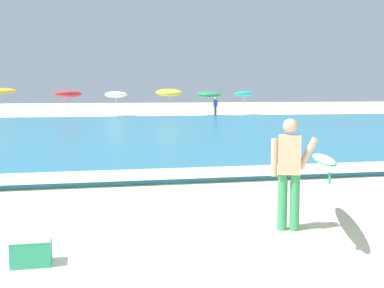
{
  "coord_description": "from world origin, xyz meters",
  "views": [
    {
      "loc": [
        -1.32,
        -6.4,
        2.15
      ],
      "look_at": [
        0.68,
        3.15,
        1.1
      ],
      "focal_mm": 46.49,
      "sensor_mm": 36.0,
      "label": 1
    }
  ],
  "objects_px": {
    "beach_umbrella_2": "(68,94)",
    "cooler_box": "(31,250)",
    "beach_umbrella_6": "(244,94)",
    "beachgoer_near_row_left": "(215,106)",
    "beach_umbrella_5": "(208,94)",
    "surfer_with_board": "(305,165)",
    "beach_umbrella_4": "(169,93)",
    "beach_umbrella_1": "(1,91)",
    "beach_umbrella_3": "(116,95)"
  },
  "relations": [
    {
      "from": "beach_umbrella_1",
      "to": "beachgoer_near_row_left",
      "type": "relative_size",
      "value": 1.51
    },
    {
      "from": "beachgoer_near_row_left",
      "to": "beach_umbrella_5",
      "type": "bearing_deg",
      "value": 96.69
    },
    {
      "from": "cooler_box",
      "to": "beach_umbrella_4",
      "type": "bearing_deg",
      "value": 78.06
    },
    {
      "from": "beach_umbrella_1",
      "to": "beach_umbrella_2",
      "type": "relative_size",
      "value": 1.07
    },
    {
      "from": "beach_umbrella_1",
      "to": "cooler_box",
      "type": "height_order",
      "value": "beach_umbrella_1"
    },
    {
      "from": "beach_umbrella_3",
      "to": "beachgoer_near_row_left",
      "type": "xyz_separation_m",
      "value": [
        8.01,
        -2.42,
        -0.96
      ]
    },
    {
      "from": "surfer_with_board",
      "to": "beach_umbrella_4",
      "type": "relative_size",
      "value": 1.13
    },
    {
      "from": "surfer_with_board",
      "to": "beach_umbrella_2",
      "type": "height_order",
      "value": "beach_umbrella_2"
    },
    {
      "from": "beach_umbrella_6",
      "to": "beachgoer_near_row_left",
      "type": "height_order",
      "value": "beach_umbrella_6"
    },
    {
      "from": "beach_umbrella_2",
      "to": "cooler_box",
      "type": "distance_m",
      "value": 34.49
    },
    {
      "from": "beachgoer_near_row_left",
      "to": "cooler_box",
      "type": "distance_m",
      "value": 35.36
    },
    {
      "from": "beachgoer_near_row_left",
      "to": "cooler_box",
      "type": "bearing_deg",
      "value": -108.18
    },
    {
      "from": "beach_umbrella_5",
      "to": "surfer_with_board",
      "type": "bearing_deg",
      "value": -101.29
    },
    {
      "from": "beachgoer_near_row_left",
      "to": "cooler_box",
      "type": "height_order",
      "value": "beachgoer_near_row_left"
    },
    {
      "from": "surfer_with_board",
      "to": "beach_umbrella_6",
      "type": "distance_m",
      "value": 37.72
    },
    {
      "from": "beach_umbrella_2",
      "to": "cooler_box",
      "type": "bearing_deg",
      "value": -88.69
    },
    {
      "from": "beach_umbrella_1",
      "to": "beach_umbrella_2",
      "type": "bearing_deg",
      "value": -0.02
    },
    {
      "from": "beach_umbrella_3",
      "to": "beach_umbrella_5",
      "type": "relative_size",
      "value": 0.93
    },
    {
      "from": "beach_umbrella_1",
      "to": "beach_umbrella_3",
      "type": "xyz_separation_m",
      "value": [
        8.84,
        1.57,
        -0.31
      ]
    },
    {
      "from": "surfer_with_board",
      "to": "beach_umbrella_6",
      "type": "xyz_separation_m",
      "value": [
        10.59,
        36.2,
        0.81
      ]
    },
    {
      "from": "beach_umbrella_3",
      "to": "beachgoer_near_row_left",
      "type": "height_order",
      "value": "beach_umbrella_3"
    },
    {
      "from": "beach_umbrella_6",
      "to": "beach_umbrella_2",
      "type": "bearing_deg",
      "value": -170.86
    },
    {
      "from": "cooler_box",
      "to": "beach_umbrella_1",
      "type": "bearing_deg",
      "value": 99.58
    },
    {
      "from": "cooler_box",
      "to": "beach_umbrella_6",
      "type": "bearing_deg",
      "value": 68.5
    },
    {
      "from": "beach_umbrella_1",
      "to": "beach_umbrella_6",
      "type": "xyz_separation_m",
      "value": [
        20.35,
        2.46,
        -0.28
      ]
    },
    {
      "from": "beach_umbrella_1",
      "to": "beach_umbrella_5",
      "type": "relative_size",
      "value": 1.07
    },
    {
      "from": "surfer_with_board",
      "to": "cooler_box",
      "type": "xyz_separation_m",
      "value": [
        -3.94,
        -0.71,
        -0.84
      ]
    },
    {
      "from": "beach_umbrella_2",
      "to": "beach_umbrella_3",
      "type": "height_order",
      "value": "beach_umbrella_2"
    },
    {
      "from": "beach_umbrella_2",
      "to": "beach_umbrella_5",
      "type": "bearing_deg",
      "value": 3.95
    },
    {
      "from": "surfer_with_board",
      "to": "beachgoer_near_row_left",
      "type": "xyz_separation_m",
      "value": [
        7.09,
        32.88,
        -0.19
      ]
    },
    {
      "from": "beach_umbrella_2",
      "to": "beach_umbrella_5",
      "type": "distance_m",
      "value": 11.65
    },
    {
      "from": "beach_umbrella_4",
      "to": "cooler_box",
      "type": "relative_size",
      "value": 4.81
    },
    {
      "from": "beachgoer_near_row_left",
      "to": "beach_umbrella_6",
      "type": "bearing_deg",
      "value": 43.44
    },
    {
      "from": "surfer_with_board",
      "to": "beach_umbrella_3",
      "type": "xyz_separation_m",
      "value": [
        -0.92,
        35.3,
        0.77
      ]
    },
    {
      "from": "surfer_with_board",
      "to": "beachgoer_near_row_left",
      "type": "bearing_deg",
      "value": 77.83
    },
    {
      "from": "beach_umbrella_6",
      "to": "cooler_box",
      "type": "bearing_deg",
      "value": -111.5
    },
    {
      "from": "beach_umbrella_4",
      "to": "beachgoer_near_row_left",
      "type": "xyz_separation_m",
      "value": [
        3.71,
        -1.0,
        -1.13
      ]
    },
    {
      "from": "beach_umbrella_5",
      "to": "cooler_box",
      "type": "distance_m",
      "value": 36.91
    },
    {
      "from": "beach_umbrella_4",
      "to": "beach_umbrella_1",
      "type": "bearing_deg",
      "value": -179.37
    },
    {
      "from": "beach_umbrella_4",
      "to": "beach_umbrella_6",
      "type": "distance_m",
      "value": 7.58
    },
    {
      "from": "surfer_with_board",
      "to": "cooler_box",
      "type": "distance_m",
      "value": 4.09
    },
    {
      "from": "beach_umbrella_3",
      "to": "beach_umbrella_2",
      "type": "bearing_deg",
      "value": -157.58
    },
    {
      "from": "beach_umbrella_4",
      "to": "beach_umbrella_6",
      "type": "relative_size",
      "value": 1.11
    },
    {
      "from": "beachgoer_near_row_left",
      "to": "cooler_box",
      "type": "xyz_separation_m",
      "value": [
        -11.03,
        -33.59,
        -0.66
      ]
    },
    {
      "from": "beach_umbrella_1",
      "to": "beach_umbrella_4",
      "type": "xyz_separation_m",
      "value": [
        13.13,
        0.14,
        -0.14
      ]
    },
    {
      "from": "beach_umbrella_4",
      "to": "cooler_box",
      "type": "distance_m",
      "value": 35.4
    },
    {
      "from": "beach_umbrella_6",
      "to": "beachgoer_near_row_left",
      "type": "relative_size",
      "value": 1.35
    },
    {
      "from": "beach_umbrella_1",
      "to": "beach_umbrella_6",
      "type": "height_order",
      "value": "beach_umbrella_1"
    },
    {
      "from": "beach_umbrella_3",
      "to": "beachgoer_near_row_left",
      "type": "relative_size",
      "value": 1.31
    },
    {
      "from": "beach_umbrella_5",
      "to": "beach_umbrella_6",
      "type": "bearing_deg",
      "value": 24.22
    }
  ]
}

